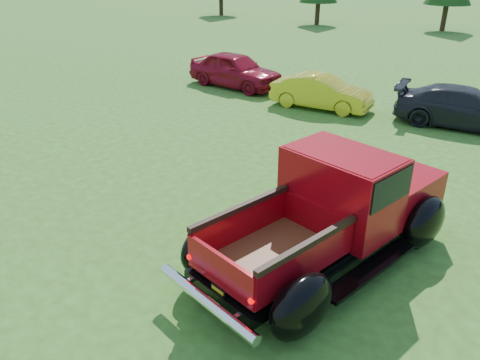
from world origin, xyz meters
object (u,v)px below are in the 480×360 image
(pickup_truck, at_px, (339,207))
(show_car_yellow, at_px, (321,92))
(show_car_red, at_px, (235,70))
(show_car_grey, at_px, (465,108))

(pickup_truck, distance_m, show_car_yellow, 9.06)
(show_car_yellow, bearing_deg, show_car_red, 75.20)
(show_car_red, distance_m, show_car_yellow, 4.32)
(show_car_red, xyz_separation_m, show_car_yellow, (4.24, -0.81, -0.12))
(pickup_truck, relative_size, show_car_red, 1.37)
(pickup_truck, relative_size, show_car_yellow, 1.59)
(pickup_truck, xyz_separation_m, show_car_yellow, (-4.05, 8.10, -0.35))
(show_car_red, bearing_deg, pickup_truck, -130.96)
(show_car_red, bearing_deg, show_car_grey, -84.68)
(show_car_yellow, distance_m, show_car_grey, 4.66)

